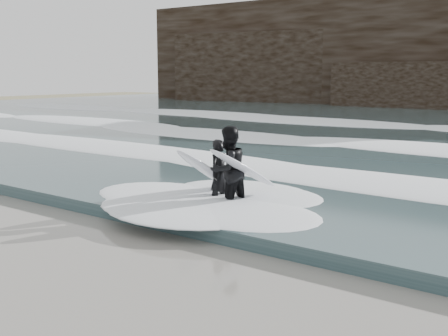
{
  "coord_description": "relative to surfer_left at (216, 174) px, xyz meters",
  "views": [
    {
      "loc": [
        9.08,
        -4.89,
        3.14
      ],
      "look_at": [
        1.55,
        5.15,
        1.0
      ],
      "focal_mm": 45.0,
      "sensor_mm": 36.0,
      "label": 1
    }
  ],
  "objects": [
    {
      "name": "foam_near",
      "position": [
        -1.25,
        3.75,
        -0.42
      ],
      "size": [
        60.0,
        3.2,
        0.2
      ],
      "primitive_type": "ellipsoid",
      "color": "white",
      "rests_on": "sea"
    },
    {
      "name": "foam_mid",
      "position": [
        -1.25,
        10.75,
        -0.4
      ],
      "size": [
        60.0,
        4.0,
        0.24
      ],
      "primitive_type": "ellipsoid",
      "color": "white",
      "rests_on": "sea"
    },
    {
      "name": "foam_far",
      "position": [
        -1.25,
        19.75,
        -0.37
      ],
      "size": [
        60.0,
        4.8,
        0.3
      ],
      "primitive_type": "ellipsoid",
      "color": "white",
      "rests_on": "sea"
    },
    {
      "name": "surfer_left",
      "position": [
        0.0,
        0.0,
        0.0
      ],
      "size": [
        1.0,
        2.05,
        1.63
      ],
      "color": "black",
      "rests_on": "ground"
    },
    {
      "name": "surfer_right",
      "position": [
        0.52,
        -0.19,
        0.17
      ],
      "size": [
        1.35,
        2.04,
        1.97
      ],
      "color": "black",
      "rests_on": "ground"
    }
  ]
}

